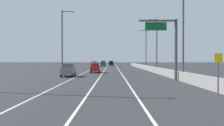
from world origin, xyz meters
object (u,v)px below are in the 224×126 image
Objects in this scene: overhead_sign_gantry at (171,42)px; lamp_post_right_third at (156,42)px; car_silver_2 at (95,64)px; car_green_0 at (104,64)px; lamp_post_right_second at (182,31)px; lamp_post_left_mid at (64,38)px; car_gray_4 at (69,70)px; lamp_post_left_near at (0,14)px; car_red_3 at (96,68)px; car_black_1 at (112,63)px; speed_advisory_sign at (219,71)px; lamp_post_right_fourth at (146,46)px.

overhead_sign_gantry is 19.76m from lamp_post_right_third.
overhead_sign_gantry is at bearing -77.17° from car_silver_2.
lamp_post_right_second is at bearing -78.50° from car_green_0.
lamp_post_left_mid is (-16.83, -8.62, 0.00)m from lamp_post_right_third.
lamp_post_right_second reaches higher than car_gray_4.
lamp_post_left_near is at bearing -119.84° from lamp_post_right_third.
lamp_post_right_third reaches higher than car_red_3.
lamp_post_right_third is at bearing 60.16° from lamp_post_left_near.
lamp_post_left_mid is 2.40× the size of car_red_3.
car_black_1 reaches higher than car_red_3.
lamp_post_right_second is 60.04m from car_silver_2.
speed_advisory_sign is at bearing -92.24° from lamp_post_right_third.
lamp_post_left_near is 29.60m from car_red_3.
lamp_post_left_near is 2.40× the size of car_red_3.
overhead_sign_gantry is at bearing -83.89° from car_black_1.
car_black_1 is at bearing 84.30° from car_gray_4.
car_gray_4 is (2.18, 17.87, -5.16)m from lamp_post_left_near.
car_black_1 is (-7.86, 82.00, -0.76)m from speed_advisory_sign.
car_green_0 is (-10.73, 73.32, -0.74)m from speed_advisory_sign.
lamp_post_left_mid is 2.57× the size of car_green_0.
lamp_post_left_near is 2.55× the size of car_silver_2.
car_green_0 is at bearing 84.44° from lamp_post_left_mid.
car_gray_4 is (-15.70, -30.96, -5.16)m from lamp_post_right_fourth.
lamp_post_left_mid is at bearing -95.56° from car_green_0.
lamp_post_left_near is 2.52× the size of car_gray_4.
lamp_post_left_near is (-16.26, 1.81, 4.38)m from speed_advisory_sign.
car_silver_2 is at bearing -121.05° from car_black_1.
lamp_post_right_fourth reaches higher than car_gray_4.
car_silver_2 is 41.63m from car_red_3.
overhead_sign_gantry is 69.78m from car_black_1.
car_red_3 is (-12.03, -1.94, -5.20)m from lamp_post_right_third.
overhead_sign_gantry reaches higher than car_gray_4.
lamp_post_right_second reaches higher than car_green_0.
overhead_sign_gantry is 0.70× the size of lamp_post_left_near.
lamp_post_right_second is 2.52× the size of car_gray_4.
car_green_0 reaches higher than car_black_1.
lamp_post_right_fourth is 24.27m from car_red_3.
lamp_post_right_third is at bearing 39.57° from car_gray_4.
car_silver_2 reaches higher than car_black_1.
car_green_0 is (4.83, 49.58, -5.13)m from lamp_post_left_mid.
lamp_post_right_second is 18.28m from lamp_post_right_third.
car_black_1 is at bearing 82.47° from lamp_post_left_mid.
car_gray_4 is (-0.16, -52.26, -0.03)m from car_silver_2.
car_gray_4 is at bearing -116.89° from lamp_post_right_fourth.
lamp_post_right_fourth is at bearing 58.51° from car_red_3.
lamp_post_right_third is 2.63× the size of car_black_1.
speed_advisory_sign is at bearing -91.83° from lamp_post_right_fourth.
lamp_post_left_near is at bearing -96.94° from car_gray_4.
speed_advisory_sign is 82.38m from car_black_1.
car_red_3 is 11.25m from car_gray_4.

